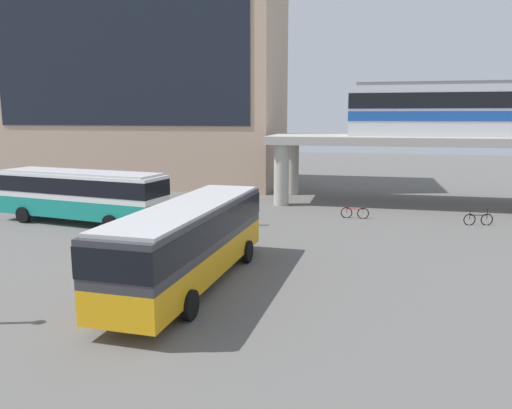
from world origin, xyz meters
TOP-DOWN VIEW (x-y plane):
  - ground_plane at (0.00, 10.00)m, footprint 120.00×120.00m
  - station_building at (-13.23, 26.11)m, footprint 26.19×10.88m
  - elevated_platform at (17.42, 19.12)m, footprint 33.39×6.91m
  - bus_main at (1.54, -1.65)m, footprint 3.12×11.14m
  - bus_secondary at (-8.89, 7.49)m, footprint 11.30×4.28m
  - bicycle_black at (14.76, 12.34)m, footprint 1.76×0.46m
  - bicycle_red at (7.41, 12.75)m, footprint 1.79×0.07m
  - pedestrian_waiting_near_stop at (1.21, 9.20)m, footprint 0.46×0.36m

SIDE VIEW (x-z plane):
  - ground_plane at x=0.00m, z-range 0.00..0.00m
  - bicycle_black at x=14.76m, z-range -0.16..0.88m
  - bicycle_red at x=7.41m, z-range -0.16..0.88m
  - pedestrian_waiting_near_stop at x=1.21m, z-range -0.05..1.54m
  - bus_main at x=1.54m, z-range 0.38..3.60m
  - bus_secondary at x=-8.89m, z-range 0.38..3.60m
  - elevated_platform at x=17.42m, z-range 1.89..6.96m
  - station_building at x=-13.23m, z-range 0.00..21.12m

